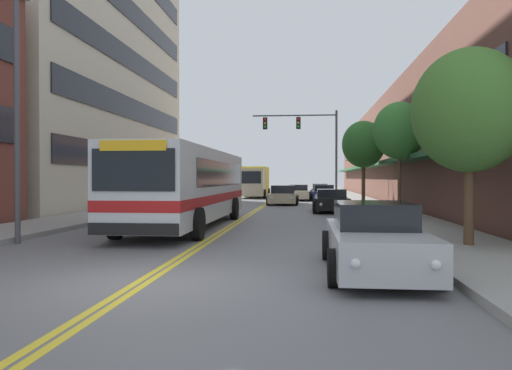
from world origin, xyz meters
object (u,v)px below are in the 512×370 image
object	(u,v)px
car_black_parked_right_mid	(331,201)
car_navy_parked_right_far	(324,193)
car_white_parked_left_near	(216,193)
car_dark_grey_parked_right_end	(320,190)
car_slate_blue_parked_left_mid	(188,199)
car_beige_moving_second	(283,196)
car_champagne_moving_lead	(298,193)
traffic_signal_mast	(308,137)
city_bus	(189,184)
car_silver_parked_right_foreground	(374,240)
street_tree_right_near	(469,111)
box_truck	(254,181)
street_lamp_left_near	(30,90)
street_tree_right_far	(363,145)
street_tree_right_mid	(400,131)

from	to	relation	value
car_black_parked_right_mid	car_navy_parked_right_far	world-z (taller)	car_navy_parked_right_far
car_navy_parked_right_far	car_white_parked_left_near	bearing A→B (deg)	-164.22
car_navy_parked_right_far	car_dark_grey_parked_right_end	distance (m)	10.19
car_slate_blue_parked_left_mid	car_beige_moving_second	xyz separation A→B (m)	(5.54, 5.68, 0.05)
car_slate_blue_parked_left_mid	car_champagne_moving_lead	world-z (taller)	car_champagne_moving_lead
car_navy_parked_right_far	traffic_signal_mast	size ratio (longest dim) A/B	0.64
car_white_parked_left_near	traffic_signal_mast	distance (m)	8.69
city_bus	car_silver_parked_right_foreground	xyz separation A→B (m)	(5.92, -8.91, -1.02)
car_white_parked_left_near	car_beige_moving_second	xyz separation A→B (m)	(5.64, -4.04, -0.01)
car_black_parked_right_mid	car_beige_moving_second	xyz separation A→B (m)	(-3.04, 7.72, 0.02)
traffic_signal_mast	street_tree_right_near	bearing A→B (deg)	-80.94
box_truck	street_lamp_left_near	bearing A→B (deg)	-94.70
traffic_signal_mast	street_tree_right_far	size ratio (longest dim) A/B	1.31
city_bus	car_white_parked_left_near	distance (m)	20.79
street_tree_right_mid	street_tree_right_far	xyz separation A→B (m)	(-0.74, 8.62, -0.08)
city_bus	traffic_signal_mast	size ratio (longest dim) A/B	1.75
car_beige_moving_second	street_tree_right_near	distance (m)	23.19
car_slate_blue_parked_left_mid	car_black_parked_right_mid	xyz separation A→B (m)	(8.58, -2.05, 0.02)
car_dark_grey_parked_right_end	car_champagne_moving_lead	size ratio (longest dim) A/B	0.93
car_white_parked_left_near	street_tree_right_far	distance (m)	13.31
car_dark_grey_parked_right_end	street_tree_right_mid	bearing A→B (deg)	-83.77
city_bus	traffic_signal_mast	world-z (taller)	traffic_signal_mast
city_bus	car_slate_blue_parked_left_mid	world-z (taller)	city_bus
car_champagne_moving_lead	street_lamp_left_near	size ratio (longest dim) A/B	0.66
car_dark_grey_parked_right_end	street_tree_right_far	size ratio (longest dim) A/B	0.82
car_navy_parked_right_far	street_lamp_left_near	xyz separation A→B (m)	(-9.25, -28.63, 3.77)
car_navy_parked_right_far	street_tree_right_near	world-z (taller)	street_tree_right_near
traffic_signal_mast	street_lamp_left_near	size ratio (longest dim) A/B	0.98
car_beige_moving_second	street_lamp_left_near	size ratio (longest dim) A/B	0.67
car_white_parked_left_near	car_slate_blue_parked_left_mid	world-z (taller)	car_white_parked_left_near
traffic_signal_mast	car_champagne_moving_lead	bearing A→B (deg)	104.00
car_silver_parked_right_foreground	traffic_signal_mast	world-z (taller)	traffic_signal_mast
car_silver_parked_right_foreground	traffic_signal_mast	distance (m)	29.16
car_black_parked_right_mid	street_tree_right_far	world-z (taller)	street_tree_right_far
car_navy_parked_right_far	street_tree_right_mid	xyz separation A→B (m)	(3.00, -17.76, 3.53)
car_silver_parked_right_foreground	street_lamp_left_near	size ratio (longest dim) A/B	0.67
car_black_parked_right_mid	traffic_signal_mast	distance (m)	12.01
car_slate_blue_parked_left_mid	street_tree_right_far	distance (m)	11.83
street_tree_right_mid	car_white_parked_left_near	bearing A→B (deg)	127.49
car_champagne_moving_lead	traffic_signal_mast	world-z (taller)	traffic_signal_mast
street_tree_right_near	traffic_signal_mast	bearing A→B (deg)	99.06
car_champagne_moving_lead	street_tree_right_far	distance (m)	10.85
car_black_parked_right_mid	street_lamp_left_near	size ratio (longest dim) A/B	0.61
box_truck	street_tree_right_far	xyz separation A→B (m)	(8.70, -14.75, 2.51)
car_white_parked_left_near	street_tree_right_near	distance (m)	28.84
city_bus	car_slate_blue_parked_left_mid	size ratio (longest dim) A/B	2.54
city_bus	car_black_parked_right_mid	bearing A→B (deg)	56.13
car_dark_grey_parked_right_end	street_tree_right_mid	xyz separation A→B (m)	(3.05, -27.95, 3.56)
car_slate_blue_parked_left_mid	car_champagne_moving_lead	bearing A→B (deg)	62.22
city_bus	box_truck	world-z (taller)	box_truck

